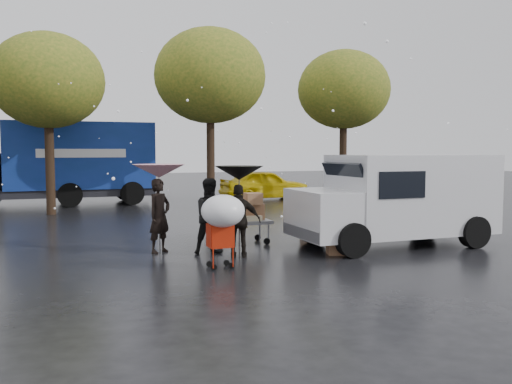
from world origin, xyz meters
name	(u,v)px	position (x,y,z in m)	size (l,w,h in m)	color
ground	(227,259)	(0.00, 0.00, 0.00)	(90.00, 90.00, 0.00)	black
person_pink	(160,216)	(-1.18, 1.26, 0.84)	(0.61, 0.40, 1.67)	black
person_middle	(212,216)	(-0.13, 0.67, 0.85)	(0.82, 0.64, 1.69)	black
person_black	(239,221)	(0.33, 0.12, 0.79)	(0.93, 0.39, 1.58)	black
umbrella_pink	(159,171)	(-1.18, 1.26, 1.85)	(1.17, 1.17, 2.00)	#4C4C4C
umbrella_black	(239,173)	(0.33, 0.12, 1.82)	(1.05, 1.05, 1.98)	#4C4C4C
vendor_cart	(243,215)	(0.95, 1.68, 0.73)	(1.52, 0.80, 1.27)	slate
shopping_cart	(222,215)	(-0.38, -0.96, 1.06)	(0.84, 0.84, 1.46)	#B51F0A
white_van	(398,198)	(4.42, 0.16, 1.16)	(4.91, 2.18, 2.20)	silver
blue_truck	(60,164)	(-3.11, 13.57, 1.76)	(8.30, 2.60, 3.50)	navy
box_ground_near	(339,243)	(2.53, -0.34, 0.24)	(0.53, 0.42, 0.48)	brown
box_ground_far	(311,229)	(3.08, 2.20, 0.19)	(0.48, 0.37, 0.37)	brown
yellow_taxi	(265,185)	(5.87, 12.66, 0.71)	(1.68, 4.18, 1.42)	#DFBF0B
tree_row	(134,78)	(-0.47, 10.00, 5.02)	(21.60, 4.40, 7.12)	black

